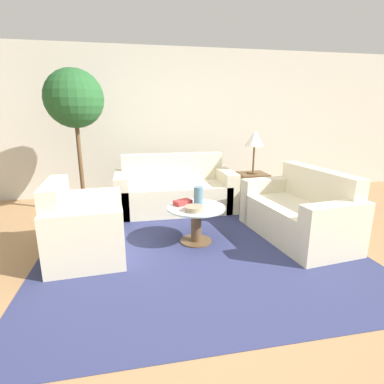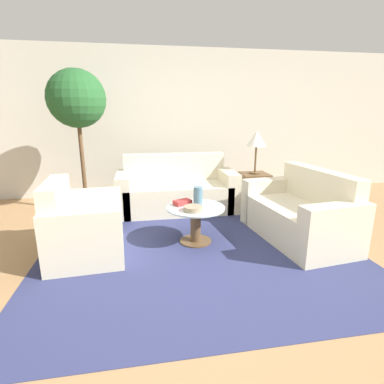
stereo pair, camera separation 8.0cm
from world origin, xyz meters
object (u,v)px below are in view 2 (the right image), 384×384
at_px(table_lamp, 257,140).
at_px(book_stack, 183,202).
at_px(coffee_table, 196,220).
at_px(vase, 198,196).
at_px(sofa_main, 176,191).
at_px(loveseat, 301,215).
at_px(bowl, 193,209).
at_px(potted_plant, 77,106).
at_px(armchair, 81,229).

distance_m(table_lamp, book_stack, 1.83).
relative_size(coffee_table, vase, 3.11).
bearing_deg(sofa_main, loveseat, -45.32).
relative_size(vase, book_stack, 0.94).
bearing_deg(coffee_table, bowl, -111.42).
distance_m(sofa_main, potted_plant, 1.92).
bearing_deg(coffee_table, armchair, -176.28).
relative_size(loveseat, potted_plant, 0.73).
bearing_deg(armchair, sofa_main, -44.80).
distance_m(sofa_main, table_lamp, 1.49).
relative_size(armchair, coffee_table, 1.53).
distance_m(armchair, loveseat, 2.56).
relative_size(armchair, vase, 4.76).
distance_m(loveseat, book_stack, 1.45).
relative_size(sofa_main, potted_plant, 0.86).
bearing_deg(sofa_main, table_lamp, -3.69).
height_order(table_lamp, bowl, table_lamp).
height_order(coffee_table, vase, vase).
bearing_deg(potted_plant, sofa_main, -5.72).
relative_size(sofa_main, table_lamp, 2.68).
distance_m(coffee_table, vase, 0.28).
xyz_separation_m(sofa_main, loveseat, (1.36, -1.38, 0.00)).
xyz_separation_m(armchair, vase, (1.31, 0.16, 0.26)).
height_order(vase, book_stack, vase).
height_order(sofa_main, loveseat, sofa_main).
height_order(loveseat, table_lamp, table_lamp).
bearing_deg(coffee_table, sofa_main, 93.04).
bearing_deg(potted_plant, vase, -42.19).
relative_size(loveseat, vase, 6.99).
height_order(table_lamp, potted_plant, potted_plant).
distance_m(sofa_main, loveseat, 1.94).
relative_size(sofa_main, coffee_table, 2.66).
bearing_deg(armchair, potted_plant, 3.58).
distance_m(loveseat, potted_plant, 3.41).
bearing_deg(table_lamp, coffee_table, -134.27).
bearing_deg(vase, bowl, -114.31).
relative_size(potted_plant, bowl, 9.91).
distance_m(vase, bowl, 0.24).
relative_size(sofa_main, loveseat, 1.18).
relative_size(coffee_table, table_lamp, 1.01).
bearing_deg(coffee_table, book_stack, 139.39).
distance_m(loveseat, vase, 1.29).
distance_m(coffee_table, potted_plant, 2.44).
height_order(sofa_main, armchair, sofa_main).
relative_size(armchair, potted_plant, 0.50).
xyz_separation_m(vase, book_stack, (-0.18, 0.04, -0.08)).
xyz_separation_m(armchair, loveseat, (2.56, 0.00, -0.00)).
bearing_deg(vase, coffee_table, -119.33).
relative_size(bowl, book_stack, 0.91).
bearing_deg(bowl, loveseat, 2.43).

